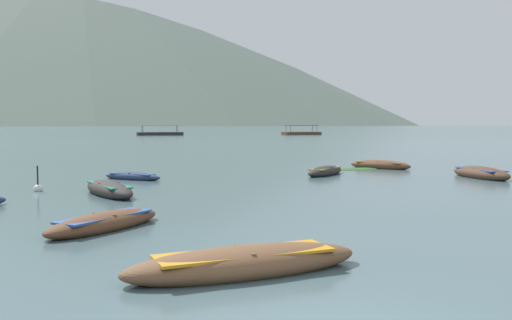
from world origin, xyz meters
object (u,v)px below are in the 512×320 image
object	(u,v)px
ferry_0	(301,133)
ferry_2	(160,133)
rowboat_2	(481,173)
rowboat_3	(380,165)
mooring_buoy	(38,188)
rowboat_9	(105,222)
rowboat_4	(325,171)
rowboat_5	(245,263)
rowboat_0	(132,177)
rowboat_8	(109,189)

from	to	relation	value
ferry_0	ferry_2	world-z (taller)	same
rowboat_2	ferry_2	bearing A→B (deg)	100.78
rowboat_3	mooring_buoy	xyz separation A→B (m)	(-17.19, -9.02, -0.09)
rowboat_9	ferry_0	size ratio (longest dim) A/B	0.36
mooring_buoy	rowboat_3	bearing A→B (deg)	27.67
ferry_2	rowboat_4	bearing A→B (deg)	-82.83
ferry_2	rowboat_2	bearing A→B (deg)	-79.22
rowboat_9	rowboat_5	bearing A→B (deg)	-56.33
rowboat_0	rowboat_9	xyz separation A→B (m)	(0.48, -12.58, 0.03)
rowboat_3	rowboat_5	distance (m)	24.32
rowboat_8	mooring_buoy	distance (m)	3.28
rowboat_5	ferry_2	size ratio (longest dim) A/B	0.42
rowboat_2	rowboat_5	size ratio (longest dim) A/B	0.93
ferry_2	mooring_buoy	xyz separation A→B (m)	(0.08, -108.84, -0.34)
rowboat_9	mooring_buoy	distance (m)	9.18
rowboat_4	rowboat_8	xyz separation A→B (m)	(-10.01, -6.88, 0.02)
rowboat_3	rowboat_2	bearing A→B (deg)	-64.67
rowboat_3	mooring_buoy	distance (m)	19.41
rowboat_5	rowboat_8	bearing A→B (deg)	108.56
rowboat_3	rowboat_9	xyz separation A→B (m)	(-13.47, -17.41, -0.03)
rowboat_2	ferry_2	xyz separation A→B (m)	(-20.18, 105.95, 0.23)
rowboat_5	ferry_2	xyz separation A→B (m)	(-6.85, 121.80, 0.26)
rowboat_8	mooring_buoy	size ratio (longest dim) A/B	3.93
rowboat_2	rowboat_4	distance (m)	7.59
rowboat_9	ferry_2	size ratio (longest dim) A/B	0.33
rowboat_5	rowboat_8	size ratio (longest dim) A/B	1.05
rowboat_0	rowboat_8	world-z (taller)	rowboat_8
ferry_2	ferry_0	bearing A→B (deg)	1.48
ferry_0	rowboat_0	bearing A→B (deg)	-106.17
ferry_0	rowboat_2	bearing A→B (deg)	-97.33
rowboat_2	rowboat_8	xyz separation A→B (m)	(-17.17, -4.38, -0.02)
rowboat_2	rowboat_3	bearing A→B (deg)	115.33
rowboat_0	rowboat_2	xyz separation A→B (m)	(16.84, -1.30, 0.08)
rowboat_0	rowboat_9	bearing A→B (deg)	-87.82
rowboat_3	rowboat_4	world-z (taller)	rowboat_3
rowboat_2	ferry_0	xyz separation A→B (m)	(13.75, 106.83, 0.23)
rowboat_0	rowboat_5	size ratio (longest dim) A/B	0.67
rowboat_0	rowboat_3	xyz separation A→B (m)	(13.94, 4.83, 0.05)
rowboat_4	rowboat_5	xyz separation A→B (m)	(-6.16, -18.35, 0.01)
rowboat_0	mooring_buoy	world-z (taller)	mooring_buoy
rowboat_0	ferry_0	bearing A→B (deg)	73.83
rowboat_3	ferry_0	distance (m)	102.07
rowboat_8	ferry_2	size ratio (longest dim) A/B	0.40
rowboat_3	rowboat_8	bearing A→B (deg)	-143.66
rowboat_3	mooring_buoy	size ratio (longest dim) A/B	3.16
rowboat_3	mooring_buoy	bearing A→B (deg)	-152.33
ferry_0	ferry_2	xyz separation A→B (m)	(-33.93, -0.88, -0.00)
rowboat_8	ferry_0	world-z (taller)	ferry_0
rowboat_8	ferry_0	bearing A→B (deg)	74.46
mooring_buoy	rowboat_8	bearing A→B (deg)	-27.00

